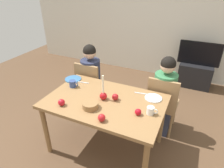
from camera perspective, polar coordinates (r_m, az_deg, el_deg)
name	(u,v)px	position (r m, az deg, el deg)	size (l,w,h in m)	color
ground_plane	(106,146)	(2.83, -1.78, -17.46)	(7.68, 7.68, 0.00)	brown
back_wall	(160,16)	(4.49, 13.70, 18.63)	(6.40, 0.10, 2.60)	beige
dining_table	(105,106)	(2.39, -2.02, -6.39)	(1.40, 0.90, 0.75)	olive
chair_left	(90,85)	(3.16, -6.31, -0.32)	(0.40, 0.40, 0.90)	#99754C
chair_right	(162,102)	(2.82, 14.41, -5.13)	(0.40, 0.40, 0.90)	#99754C
person_left_child	(91,81)	(3.16, -6.07, 0.86)	(0.30, 0.30, 1.17)	#33384C
person_right_child	(163,97)	(2.81, 14.69, -3.82)	(0.30, 0.30, 1.17)	#33384C
tv_stand	(195,75)	(4.42, 22.89, 2.42)	(0.64, 0.40, 0.48)	black
tv	(200,54)	(4.25, 24.09, 8.09)	(0.79, 0.05, 0.46)	black
candle_centerpiece	(103,95)	(2.33, -2.55, -3.08)	(0.09, 0.09, 0.32)	red
plate_left	(73,79)	(2.85, -11.25, 1.43)	(0.23, 0.23, 0.01)	teal
plate_right	(153,98)	(2.42, 11.93, -4.02)	(0.21, 0.21, 0.01)	silver
mug_left	(73,84)	(2.64, -11.33, 0.06)	(0.13, 0.09, 0.09)	#33477F
mug_right	(151,111)	(2.14, 11.19, -7.58)	(0.12, 0.08, 0.09)	white
fork_left	(83,82)	(2.74, -8.50, 0.47)	(0.18, 0.01, 0.01)	silver
fork_right	(142,93)	(2.49, 8.60, -2.73)	(0.18, 0.01, 0.01)	silver
bowl_walnuts	(90,105)	(2.21, -6.33, -6.16)	(0.18, 0.18, 0.07)	olive
apple_near_candle	(61,102)	(2.31, -14.49, -5.21)	(0.08, 0.08, 0.08)	#B51520
apple_by_left_plate	(138,112)	(2.11, 7.59, -8.06)	(0.07, 0.07, 0.07)	red
apple_by_right_mug	(115,97)	(2.33, 0.93, -3.77)	(0.08, 0.08, 0.08)	#B21A1E
apple_far_edge	(102,118)	(2.02, -3.05, -9.76)	(0.08, 0.08, 0.08)	red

